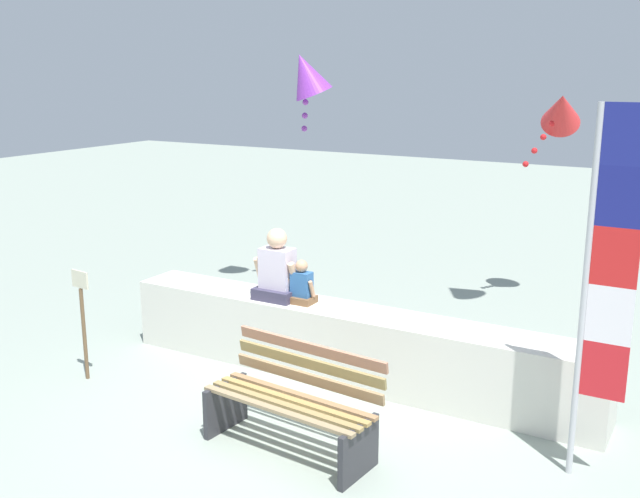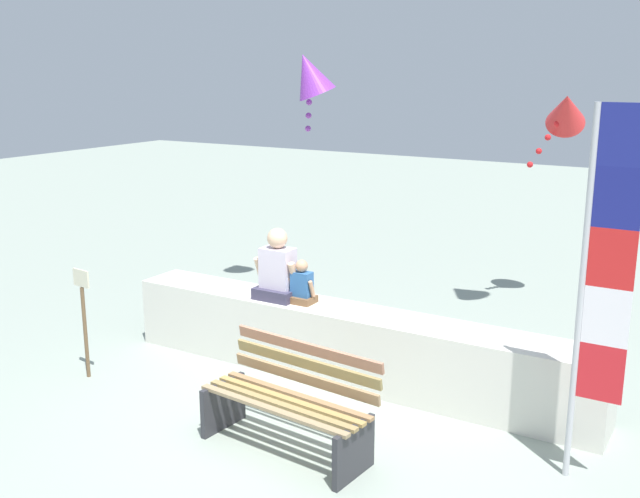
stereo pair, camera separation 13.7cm
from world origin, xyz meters
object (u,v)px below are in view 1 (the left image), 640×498
flag_banner (603,273)px  kite_red (561,110)px  sign_post (83,315)px  person_child (302,286)px  kite_purple (307,75)px  park_bench (294,403)px  person_adult (277,272)px

flag_banner → kite_red: kite_red is taller
flag_banner → kite_red: (-1.28, 4.24, 0.97)m
flag_banner → sign_post: size_ratio=2.51×
person_child → kite_purple: bearing=119.1°
park_bench → person_child: person_child is taller
park_bench → flag_banner: size_ratio=0.54×
kite_purple → person_child: bearing=-60.9°
person_child → kite_purple: size_ratio=0.43×
flag_banner → kite_purple: size_ratio=2.67×
person_child → kite_purple: 3.12m
flag_banner → sign_post: 5.03m
kite_red → sign_post: (-3.62, -4.83, -1.95)m
kite_purple → park_bench: bearing=-61.1°
park_bench → person_adult: person_adult is taller
kite_red → sign_post: 6.34m
park_bench → sign_post: size_ratio=1.35×
park_bench → kite_red: 5.56m
sign_post → kite_red: bearing=53.2°
flag_banner → kite_purple: 5.16m
person_adult → kite_red: size_ratio=0.69×
person_adult → person_child: bearing=0.1°
person_child → sign_post: person_child is taller
flag_banner → park_bench: bearing=-161.5°
person_adult → sign_post: size_ratio=0.66×
person_adult → sign_post: bearing=-139.7°
park_bench → person_adult: size_ratio=2.05×
kite_purple → kite_red: bearing=28.1°
flag_banner → sign_post: flag_banner is taller
park_bench → flag_banner: (2.25, 0.75, 1.27)m
flag_banner → person_child: bearing=166.8°
park_bench → kite_purple: size_ratio=1.44×
person_child → kite_red: size_ratio=0.42×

